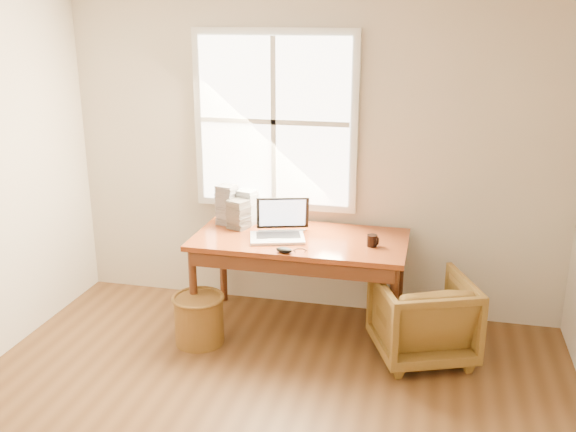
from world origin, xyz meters
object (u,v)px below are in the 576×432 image
desk (300,240)px  armchair (422,317)px  wicker_stool (199,320)px  cd_stack_a (247,207)px  laptop (277,221)px  coffee_mug (372,241)px

desk → armchair: size_ratio=2.40×
wicker_stool → desk: bearing=31.0°
desk → armchair: (0.94, -0.23, -0.43)m
cd_stack_a → laptop: bearing=-42.9°
desk → wicker_stool: desk is taller
armchair → wicker_stool: 1.63m
armchair → coffee_mug: coffee_mug is taller
desk → wicker_stool: size_ratio=4.42×
laptop → cd_stack_a: size_ratio=1.39×
armchair → cd_stack_a: (-1.42, 0.45, 0.59)m
desk → laptop: bearing=-152.2°
armchair → wicker_stool: (-1.62, -0.18, -0.12)m
laptop → coffee_mug: bearing=-15.8°
armchair → laptop: size_ratio=1.69×
desk → armchair: bearing=-13.9°
wicker_stool → coffee_mug: size_ratio=4.22×
coffee_mug → wicker_stool: bearing=-161.8°
coffee_mug → desk: bearing=175.5°
desk → cd_stack_a: 0.55m
armchair → coffee_mug: 0.65m
laptop → coffee_mug: (0.70, 0.01, -0.10)m
armchair → cd_stack_a: 1.60m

